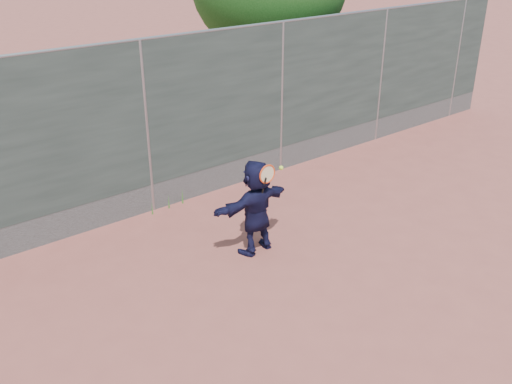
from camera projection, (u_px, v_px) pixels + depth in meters
ground at (282, 300)px, 7.74m from camera, size 80.00×80.00×0.00m
player at (256, 207)px, 8.64m from camera, size 1.42×0.53×1.50m
ball_ground at (258, 187)px, 11.02m from camera, size 0.07×0.07×0.07m
fence at (147, 125)px, 9.55m from camera, size 20.00×0.06×3.03m
swing_action at (268, 175)px, 8.30m from camera, size 0.52×0.17×0.51m
weed_clump at (171, 201)px, 10.25m from camera, size 0.68×0.07×0.30m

